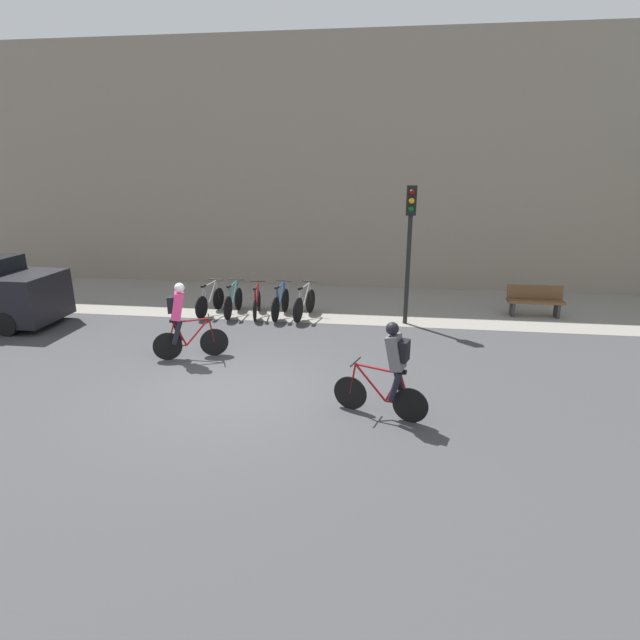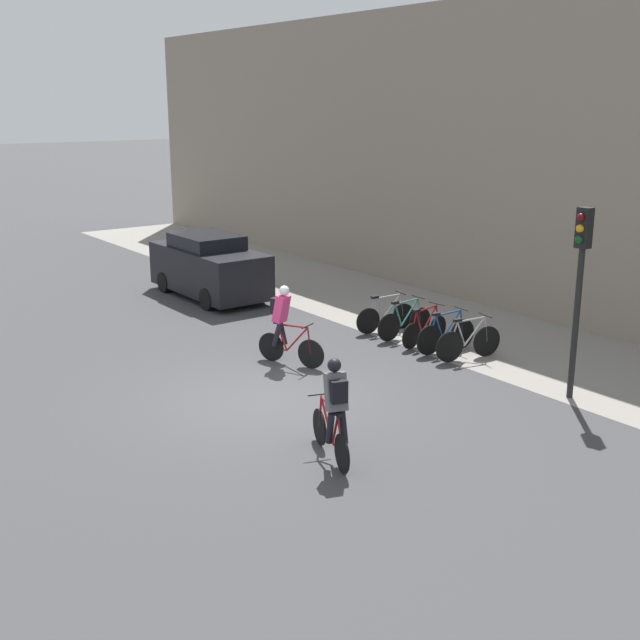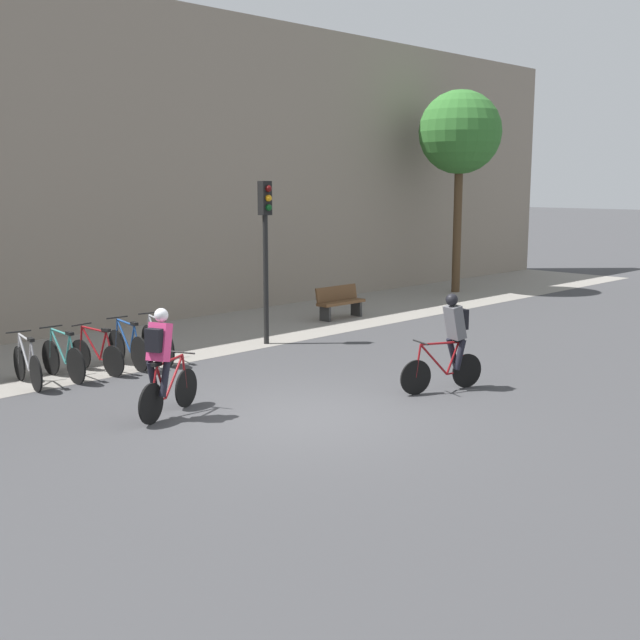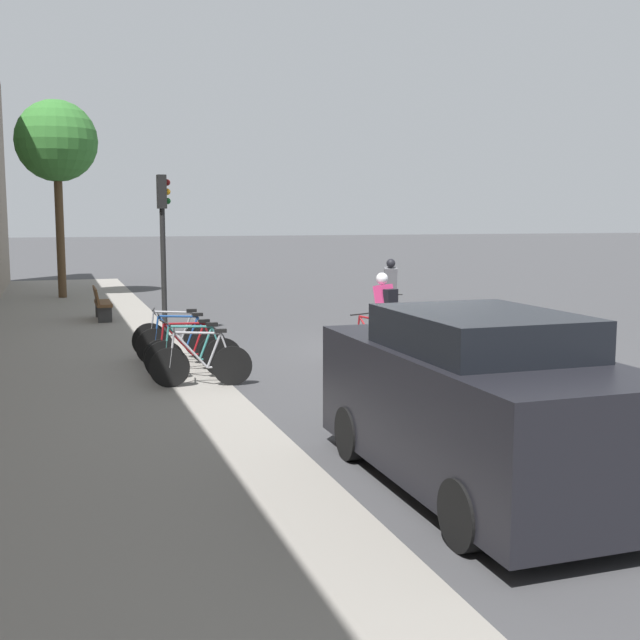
% 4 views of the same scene
% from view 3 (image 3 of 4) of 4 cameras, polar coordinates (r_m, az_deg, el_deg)
% --- Properties ---
extents(ground, '(200.00, 200.00, 0.00)m').
position_cam_3_polar(ground, '(12.87, -1.15, -6.90)').
color(ground, '#3D3D3F').
extents(kerb_strip, '(44.00, 4.50, 0.01)m').
position_cam_3_polar(kerb_strip, '(18.20, -16.09, -2.31)').
color(kerb_strip, gray).
rests_on(kerb_strip, ground).
extents(building_facade, '(44.00, 0.60, 8.30)m').
position_cam_3_polar(building_facade, '(20.10, -20.27, 10.48)').
color(building_facade, gray).
rests_on(building_facade, ground).
extents(cyclist_pink, '(1.56, 0.73, 1.76)m').
position_cam_3_polar(cyclist_pink, '(12.81, -11.17, -2.80)').
color(cyclist_pink, black).
rests_on(cyclist_pink, ground).
extents(cyclist_grey, '(1.66, 0.66, 1.75)m').
position_cam_3_polar(cyclist_grey, '(14.48, 9.33, -1.30)').
color(cyclist_grey, black).
rests_on(cyclist_grey, ground).
extents(parked_bike_0, '(0.46, 1.67, 0.96)m').
position_cam_3_polar(parked_bike_0, '(15.61, -20.10, -3.02)').
color(parked_bike_0, black).
rests_on(parked_bike_0, ground).
extents(parked_bike_1, '(0.46, 1.69, 0.98)m').
position_cam_3_polar(parked_bike_1, '(15.91, -17.81, -2.63)').
color(parked_bike_1, black).
rests_on(parked_bike_1, ground).
extents(parked_bike_2, '(0.46, 1.62, 0.94)m').
position_cam_3_polar(parked_bike_2, '(16.24, -15.60, -2.36)').
color(parked_bike_2, black).
rests_on(parked_bike_2, ground).
extents(parked_bike_3, '(0.46, 1.69, 0.99)m').
position_cam_3_polar(parked_bike_3, '(16.58, -13.51, -1.91)').
color(parked_bike_3, black).
rests_on(parked_bike_3, ground).
extents(parked_bike_4, '(0.50, 1.68, 0.99)m').
position_cam_3_polar(parked_bike_4, '(16.95, -11.49, -1.58)').
color(parked_bike_4, black).
rests_on(parked_bike_4, ground).
extents(traffic_light_pole, '(0.26, 0.30, 3.72)m').
position_cam_3_polar(traffic_light_pole, '(18.26, -3.89, 6.23)').
color(traffic_light_pole, black).
rests_on(traffic_light_pole, ground).
extents(bench, '(1.55, 0.44, 0.89)m').
position_cam_3_polar(bench, '(21.94, 1.42, 1.31)').
color(bench, brown).
rests_on(bench, ground).
extents(street_tree_0, '(2.74, 2.74, 6.70)m').
position_cam_3_polar(street_tree_0, '(27.52, 9.92, 12.92)').
color(street_tree_0, '#4C3823').
rests_on(street_tree_0, ground).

